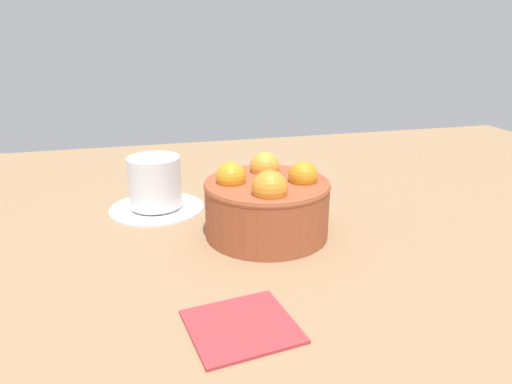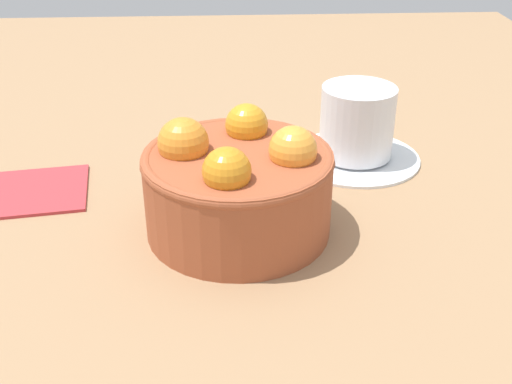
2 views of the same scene
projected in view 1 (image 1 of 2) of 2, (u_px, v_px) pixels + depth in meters
ground_plane at (267, 246)px, 61.16cm from camera, size 153.75×105.85×3.45cm
terracotta_bowl at (267, 203)px, 59.11cm from camera, size 15.72×15.72×9.89cm
coffee_cup at (155, 187)px, 67.79cm from camera, size 13.57×13.57×7.82cm
folded_napkin at (242, 325)px, 41.73cm from camera, size 10.32×9.90×0.60cm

